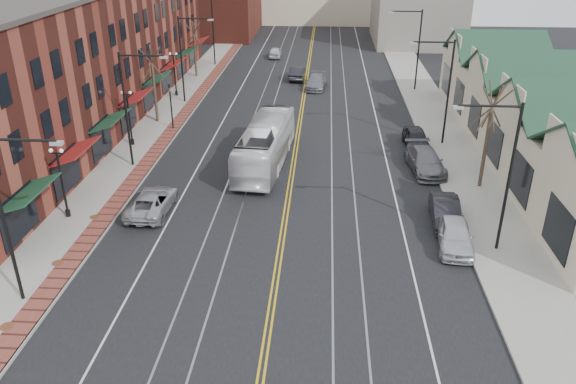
# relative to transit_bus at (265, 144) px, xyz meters

# --- Properties ---
(ground) EXTENTS (160.00, 160.00, 0.00)m
(ground) POSITION_rel_transit_bus_xyz_m (2.00, -16.98, -1.56)
(ground) COLOR black
(ground) RESTS_ON ground
(sidewalk_left) EXTENTS (4.00, 120.00, 0.15)m
(sidewalk_left) POSITION_rel_transit_bus_xyz_m (-10.00, 3.02, -1.48)
(sidewalk_left) COLOR gray
(sidewalk_left) RESTS_ON ground
(sidewalk_right) EXTENTS (4.00, 120.00, 0.15)m
(sidewalk_right) POSITION_rel_transit_bus_xyz_m (14.00, 3.02, -1.48)
(sidewalk_right) COLOR gray
(sidewalk_right) RESTS_ON ground
(building_left) EXTENTS (10.00, 50.00, 11.00)m
(building_left) POSITION_rel_transit_bus_xyz_m (-17.00, 10.02, 3.94)
(building_left) COLOR maroon
(building_left) RESTS_ON ground
(building_right) EXTENTS (8.00, 36.00, 4.60)m
(building_right) POSITION_rel_transit_bus_xyz_m (20.00, 3.02, 0.74)
(building_right) COLOR beige
(building_right) RESTS_ON ground
(backdrop_right) EXTENTS (12.00, 16.00, 11.00)m
(backdrop_right) POSITION_rel_transit_bus_xyz_m (17.00, 48.02, 3.94)
(backdrop_right) COLOR slate
(backdrop_right) RESTS_ON ground
(streetlight_l_0) EXTENTS (3.33, 0.25, 8.00)m
(streetlight_l_0) POSITION_rel_transit_bus_xyz_m (-9.05, -16.98, 3.47)
(streetlight_l_0) COLOR black
(streetlight_l_0) RESTS_ON sidewalk_left
(streetlight_l_1) EXTENTS (3.33, 0.25, 8.00)m
(streetlight_l_1) POSITION_rel_transit_bus_xyz_m (-9.05, -0.98, 3.47)
(streetlight_l_1) COLOR black
(streetlight_l_1) RESTS_ON sidewalk_left
(streetlight_l_2) EXTENTS (3.33, 0.25, 8.00)m
(streetlight_l_2) POSITION_rel_transit_bus_xyz_m (-9.05, 15.02, 3.47)
(streetlight_l_2) COLOR black
(streetlight_l_2) RESTS_ON sidewalk_left
(streetlight_l_3) EXTENTS (3.33, 0.25, 8.00)m
(streetlight_l_3) POSITION_rel_transit_bus_xyz_m (-9.05, 31.02, 3.47)
(streetlight_l_3) COLOR black
(streetlight_l_3) RESTS_ON sidewalk_left
(streetlight_r_0) EXTENTS (3.33, 0.25, 8.00)m
(streetlight_r_0) POSITION_rel_transit_bus_xyz_m (13.05, -10.98, 3.47)
(streetlight_r_0) COLOR black
(streetlight_r_0) RESTS_ON sidewalk_right
(streetlight_r_1) EXTENTS (3.33, 0.25, 8.00)m
(streetlight_r_1) POSITION_rel_transit_bus_xyz_m (13.05, 5.02, 3.47)
(streetlight_r_1) COLOR black
(streetlight_r_1) RESTS_ON sidewalk_right
(streetlight_r_2) EXTENTS (3.33, 0.25, 8.00)m
(streetlight_r_2) POSITION_rel_transit_bus_xyz_m (13.05, 21.02, 3.47)
(streetlight_r_2) COLOR black
(streetlight_r_2) RESTS_ON sidewalk_right
(lamppost_l_1) EXTENTS (0.84, 0.28, 4.27)m
(lamppost_l_1) POSITION_rel_transit_bus_xyz_m (-10.80, -8.98, 0.64)
(lamppost_l_1) COLOR black
(lamppost_l_1) RESTS_ON sidewalk_left
(lamppost_l_2) EXTENTS (0.84, 0.28, 4.27)m
(lamppost_l_2) POSITION_rel_transit_bus_xyz_m (-10.80, 3.02, 0.64)
(lamppost_l_2) COLOR black
(lamppost_l_2) RESTS_ON sidewalk_left
(lamppost_l_3) EXTENTS (0.84, 0.28, 4.27)m
(lamppost_l_3) POSITION_rel_transit_bus_xyz_m (-10.80, 17.02, 0.64)
(lamppost_l_3) COLOR black
(lamppost_l_3) RESTS_ON sidewalk_left
(tree_left_near) EXTENTS (1.78, 1.37, 6.48)m
(tree_left_near) POSITION_rel_transit_bus_xyz_m (-10.50, 9.02, 1.95)
(tree_left_near) COLOR #382B21
(tree_left_near) RESTS_ON sidewalk_left
(tree_left_far) EXTENTS (1.66, 1.28, 6.02)m
(tree_left_far) POSITION_rel_transit_bus_xyz_m (-10.50, 25.02, 1.72)
(tree_left_far) COLOR #382B21
(tree_left_far) RESTS_ON sidewalk_left
(tree_right_mid) EXTENTS (1.90, 1.46, 6.93)m
(tree_right_mid) POSITION_rel_transit_bus_xyz_m (14.50, -2.98, 2.19)
(tree_right_mid) COLOR #382B21
(tree_right_mid) RESTS_ON sidewalk_right
(manhole_near) EXTENTS (0.60, 0.60, 0.02)m
(manhole_near) POSITION_rel_transit_bus_xyz_m (-9.20, -18.98, -1.40)
(manhole_near) COLOR #592D19
(manhole_near) RESTS_ON sidewalk_left
(manhole_mid) EXTENTS (0.60, 0.60, 0.02)m
(manhole_mid) POSITION_rel_transit_bus_xyz_m (-9.20, -13.98, -1.40)
(manhole_mid) COLOR #592D19
(manhole_mid) RESTS_ON sidewalk_left
(manhole_far) EXTENTS (0.60, 0.60, 0.02)m
(manhole_far) POSITION_rel_transit_bus_xyz_m (-9.20, -8.98, -1.40)
(manhole_far) COLOR #592D19
(manhole_far) RESTS_ON sidewalk_left
(traffic_signal) EXTENTS (0.18, 0.15, 3.80)m
(traffic_signal) POSITION_rel_transit_bus_xyz_m (-8.60, 7.02, 0.79)
(traffic_signal) COLOR black
(traffic_signal) RESTS_ON sidewalk_left
(transit_bus) EXTENTS (3.56, 11.37, 3.12)m
(transit_bus) POSITION_rel_transit_bus_xyz_m (0.00, 0.00, 0.00)
(transit_bus) COLOR white
(transit_bus) RESTS_ON ground
(parked_suv) EXTENTS (2.38, 4.96, 1.36)m
(parked_suv) POSITION_rel_transit_bus_xyz_m (-6.05, -7.81, -0.88)
(parked_suv) COLOR #ACAFB4
(parked_suv) RESTS_ON ground
(parked_car_a) EXTENTS (2.15, 4.54, 1.50)m
(parked_car_a) POSITION_rel_transit_bus_xyz_m (11.30, -10.72, -0.81)
(parked_car_a) COLOR silver
(parked_car_a) RESTS_ON ground
(parked_car_b) EXTENTS (1.80, 4.44, 1.43)m
(parked_car_b) POSITION_rel_transit_bus_xyz_m (11.30, -8.03, -0.84)
(parked_car_b) COLOR black
(parked_car_b) RESTS_ON ground
(parked_car_c) EXTENTS (2.67, 5.46, 1.53)m
(parked_car_c) POSITION_rel_transit_bus_xyz_m (11.30, -0.38, -0.79)
(parked_car_c) COLOR slate
(parked_car_c) RESTS_ON ground
(parked_car_d) EXTENTS (1.87, 4.40, 1.48)m
(parked_car_d) POSITION_rel_transit_bus_xyz_m (11.30, 4.24, -0.82)
(parked_car_d) COLOR black
(parked_car_d) RESTS_ON ground
(distant_car_left) EXTENTS (1.75, 4.47, 1.45)m
(distant_car_left) POSITION_rel_transit_bus_xyz_m (1.00, 24.78, -0.83)
(distant_car_left) COLOR black
(distant_car_left) RESTS_ON ground
(distant_car_right) EXTENTS (2.45, 4.99, 1.40)m
(distant_car_right) POSITION_rel_transit_bus_xyz_m (3.17, 21.17, -0.86)
(distant_car_right) COLOR slate
(distant_car_right) RESTS_ON ground
(distant_car_far) EXTENTS (1.69, 3.99, 1.35)m
(distant_car_far) POSITION_rel_transit_bus_xyz_m (-2.49, 36.06, -0.89)
(distant_car_far) COLOR silver
(distant_car_far) RESTS_ON ground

